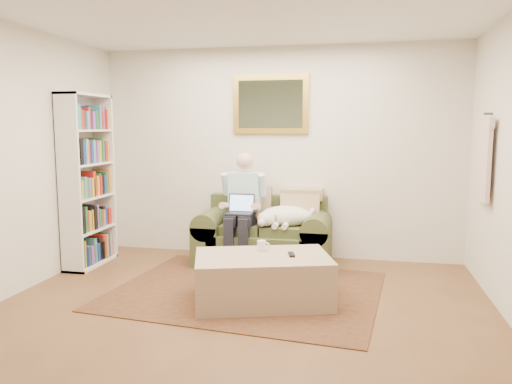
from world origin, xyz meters
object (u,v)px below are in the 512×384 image
(seated_man, at_px, (242,210))
(bookshelf, at_px, (87,181))
(sofa, at_px, (264,241))
(ottoman, at_px, (262,279))
(laptop, at_px, (240,208))
(coffee_mug, at_px, (262,246))
(sleeping_dog, at_px, (286,216))

(seated_man, height_order, bookshelf, bookshelf)
(sofa, height_order, seated_man, seated_man)
(seated_man, distance_m, ottoman, 1.33)
(laptop, bearing_deg, coffee_mug, -65.00)
(sofa, relative_size, bookshelf, 0.79)
(sleeping_dog, xyz_separation_m, coffee_mug, (-0.08, -1.06, -0.10))
(sleeping_dog, bearing_deg, ottoman, -91.79)
(seated_man, xyz_separation_m, ottoman, (0.48, -1.16, -0.44))
(laptop, bearing_deg, seated_man, 90.00)
(coffee_mug, bearing_deg, sleeping_dog, 85.63)
(coffee_mug, bearing_deg, laptop, 115.00)
(laptop, xyz_separation_m, coffee_mug, (0.44, -0.94, -0.20))
(sleeping_dog, distance_m, ottoman, 1.29)
(sofa, bearing_deg, laptop, -138.98)
(sofa, distance_m, seated_man, 0.48)
(sofa, height_order, coffee_mug, sofa)
(seated_man, distance_m, sleeping_dog, 0.52)
(sleeping_dog, bearing_deg, laptop, -166.36)
(ottoman, distance_m, bookshelf, 2.52)
(sofa, height_order, ottoman, sofa)
(seated_man, bearing_deg, bookshelf, -169.65)
(coffee_mug, bearing_deg, sofa, 99.98)
(sofa, relative_size, laptop, 5.15)
(coffee_mug, bearing_deg, ottoman, -75.79)
(sleeping_dog, xyz_separation_m, ottoman, (-0.04, -1.23, -0.38))
(laptop, xyz_separation_m, ottoman, (0.48, -1.10, -0.47))
(laptop, bearing_deg, sofa, 41.02)
(sleeping_dog, bearing_deg, sofa, 164.26)
(seated_man, distance_m, coffee_mug, 1.10)
(laptop, distance_m, bookshelf, 1.82)
(laptop, relative_size, sleeping_dog, 0.47)
(seated_man, xyz_separation_m, bookshelf, (-1.77, -0.32, 0.34))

